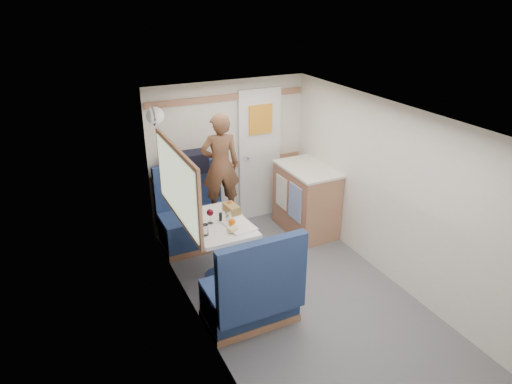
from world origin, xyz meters
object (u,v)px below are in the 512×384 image
tumbler_right (228,218)px  dinette_table (219,234)px  bench_far (195,222)px  pepper_grinder (221,217)px  bench_near (252,298)px  beer_glass (229,206)px  galley_counter (306,199)px  orange_fruit (232,222)px  wine_glass (210,213)px  bread_loaf (232,209)px  duffel_bag (186,163)px  tray (239,226)px  tumbler_left (205,230)px  cheese_block (233,229)px  person (220,165)px  dome_light (155,116)px

tumbler_right → dinette_table: bearing=153.6°
bench_far → pepper_grinder: bearing=-87.6°
bench_near → beer_glass: (0.23, 1.09, 0.47)m
galley_counter → orange_fruit: (-1.37, -0.70, 0.31)m
dinette_table → beer_glass: bearing=45.2°
bench_far → wine_glass: 1.01m
dinette_table → galley_counter: (1.47, 0.55, -0.10)m
galley_counter → bread_loaf: size_ratio=4.11×
dinette_table → duffel_bag: 1.21m
galley_counter → tray: (-1.30, -0.74, 0.26)m
duffel_bag → orange_fruit: bearing=-85.2°
dinette_table → tumbler_left: 0.37m
tray → orange_fruit: orange_fruit is taller
dinette_table → orange_fruit: bearing=-57.1°
orange_fruit → cheese_block: size_ratio=0.71×
bench_near → bench_far: bearing=90.0°
beer_glass → pepper_grinder: 0.28m
dinette_table → pepper_grinder: 0.21m
bench_far → beer_glass: bearing=-70.6°
cheese_block → wine_glass: size_ratio=0.62×
bench_near → galley_counter: size_ratio=1.14×
bread_loaf → pepper_grinder: bearing=-143.6°
tumbler_right → duffel_bag: bearing=94.4°
wine_glass → person: bearing=59.5°
orange_fruit → tumbler_left: size_ratio=0.63×
pepper_grinder → tumbler_right: bearing=-47.2°
person → galley_counter: bearing=-176.7°
dome_light → wine_glass: (0.30, -0.84, -0.91)m
beer_glass → bread_loaf: size_ratio=0.45×
orange_fruit → tumbler_right: (-0.00, 0.10, -0.00)m
duffel_bag → tumbler_left: 1.37m
person → wine_glass: 0.82m
bench_near → galley_counter: bearing=43.9°
bench_far → person: 0.87m
tumbler_left → duffel_bag: bearing=80.0°
tray → wine_glass: size_ratio=2.10×
bench_near → tumbler_right: 0.95m
bench_far → dome_light: bearing=-177.9°
dome_light → person: (0.70, -0.17, -0.65)m
tray → cheese_block: bearing=-143.6°
dinette_table → person: 0.92m
bench_far → dome_light: dome_light is taller
bench_near → tumbler_left: size_ratio=8.82×
bench_near → tray: bench_near is taller
beer_glass → wine_glass: bearing=-145.7°
tray → tumbler_right: bearing=117.2°
bench_near → person: size_ratio=0.81×
bench_near → duffel_bag: 2.11m
dinette_table → bench_far: 0.90m
tumbler_right → wine_glass: bearing=161.1°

